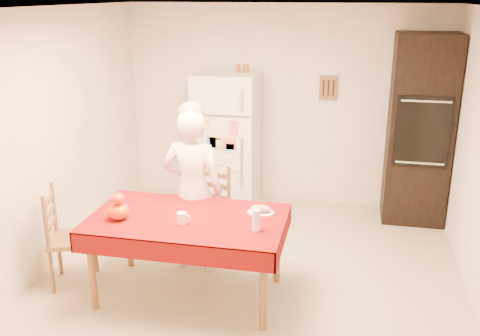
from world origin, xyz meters
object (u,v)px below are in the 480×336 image
(refrigerator, at_px, (227,141))
(bread_plate, at_px, (261,213))
(coffee_mug, at_px, (182,218))
(pumpkin_lower, at_px, (119,211))
(chair_far, at_px, (209,208))
(oven_cabinet, at_px, (419,130))
(dining_table, at_px, (188,224))
(seated_woman, at_px, (193,191))
(chair_left, at_px, (64,234))
(wine_glass, at_px, (256,220))

(refrigerator, bearing_deg, bread_plate, -68.65)
(coffee_mug, relative_size, pumpkin_lower, 0.52)
(chair_far, distance_m, pumpkin_lower, 1.17)
(oven_cabinet, height_order, coffee_mug, oven_cabinet)
(refrigerator, xyz_separation_m, dining_table, (0.16, -2.18, -0.16))
(chair_far, xyz_separation_m, coffee_mug, (0.03, -0.97, 0.30))
(refrigerator, distance_m, seated_woman, 1.67)
(chair_left, height_order, pumpkin_lower, chair_left)
(dining_table, height_order, chair_left, chair_left)
(seated_woman, bearing_deg, chair_far, -99.95)
(coffee_mug, height_order, bread_plate, coffee_mug)
(coffee_mug, bearing_deg, oven_cabinet, 48.18)
(coffee_mug, xyz_separation_m, pumpkin_lower, (-0.56, -0.02, 0.02))
(seated_woman, bearing_deg, bread_plate, 158.53)
(oven_cabinet, height_order, seated_woman, oven_cabinet)
(chair_left, relative_size, wine_glass, 5.40)
(pumpkin_lower, height_order, bread_plate, pumpkin_lower)
(refrigerator, relative_size, wine_glass, 9.66)
(dining_table, height_order, pumpkin_lower, pumpkin_lower)
(seated_woman, bearing_deg, dining_table, 103.52)
(coffee_mug, xyz_separation_m, wine_glass, (0.64, 0.01, 0.04))
(refrigerator, xyz_separation_m, bread_plate, (0.77, -1.98, -0.08))
(dining_table, distance_m, bread_plate, 0.65)
(dining_table, bearing_deg, oven_cabinet, 46.49)
(oven_cabinet, relative_size, dining_table, 1.29)
(chair_far, bearing_deg, chair_left, -126.60)
(oven_cabinet, height_order, wine_glass, oven_cabinet)
(dining_table, relative_size, bread_plate, 7.08)
(refrigerator, relative_size, oven_cabinet, 0.77)
(chair_left, xyz_separation_m, seated_woman, (1.07, 0.56, 0.30))
(seated_woman, xyz_separation_m, pumpkin_lower, (-0.46, -0.68, 0.03))
(dining_table, relative_size, wine_glass, 9.66)
(refrigerator, height_order, bread_plate, refrigerator)
(oven_cabinet, height_order, chair_left, oven_cabinet)
(refrigerator, relative_size, pumpkin_lower, 8.92)
(seated_woman, relative_size, bread_plate, 6.73)
(chair_far, relative_size, pumpkin_lower, 4.98)
(refrigerator, distance_m, coffee_mug, 2.33)
(refrigerator, height_order, wine_glass, refrigerator)
(refrigerator, bearing_deg, seated_woman, -88.07)
(refrigerator, distance_m, pumpkin_lower, 2.38)
(refrigerator, bearing_deg, oven_cabinet, 1.18)
(pumpkin_lower, xyz_separation_m, wine_glass, (1.20, 0.03, 0.02))
(coffee_mug, bearing_deg, bread_plate, 29.43)
(oven_cabinet, distance_m, wine_glass, 2.80)
(refrigerator, height_order, seated_woman, refrigerator)
(refrigerator, bearing_deg, chair_left, -114.59)
(chair_far, xyz_separation_m, seated_woman, (-0.07, -0.31, 0.30))
(seated_woman, bearing_deg, chair_left, 29.51)
(oven_cabinet, bearing_deg, chair_left, -145.43)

